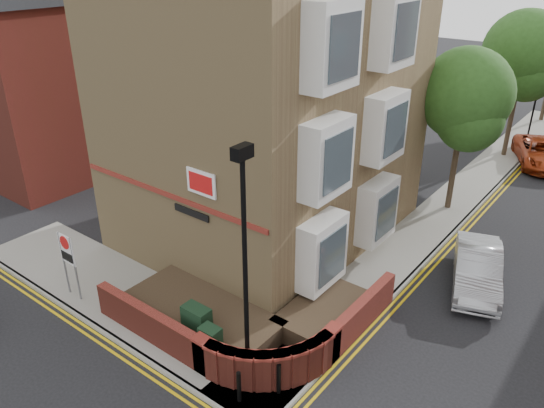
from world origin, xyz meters
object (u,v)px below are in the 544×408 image
at_px(lamppost, 245,270).
at_px(utility_cabinet_large, 197,325).
at_px(zone_sign, 67,254).
at_px(silver_car_near, 477,269).

relative_size(lamppost, utility_cabinet_large, 5.25).
height_order(lamppost, zone_sign, lamppost).
bearing_deg(lamppost, utility_cabinet_large, 176.99).
distance_m(utility_cabinet_large, silver_car_near, 9.28).
distance_m(lamppost, silver_car_near, 8.88).
xyz_separation_m(utility_cabinet_large, silver_car_near, (5.15, 7.72, -0.06)).
xyz_separation_m(lamppost, utility_cabinet_large, (-1.90, 0.10, -2.62)).
relative_size(utility_cabinet_large, silver_car_near, 0.30).
bearing_deg(silver_car_near, utility_cabinet_large, -142.77).
relative_size(lamppost, silver_car_near, 1.57).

